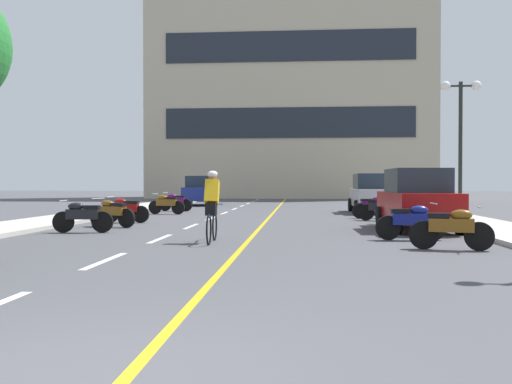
# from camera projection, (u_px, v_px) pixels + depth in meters

# --- Properties ---
(ground_plane) EXTENTS (140.00, 140.00, 0.00)m
(ground_plane) POSITION_uv_depth(u_px,v_px,m) (266.00, 214.00, 24.92)
(ground_plane) COLOR #47474C
(curb_left) EXTENTS (2.40, 72.00, 0.12)m
(curb_left) POSITION_uv_depth(u_px,v_px,m) (128.00, 209.00, 28.47)
(curb_left) COLOR #B7B2A8
(curb_left) RESTS_ON ground
(curb_right) EXTENTS (2.40, 72.00, 0.12)m
(curb_right) POSITION_uv_depth(u_px,v_px,m) (418.00, 210.00, 27.34)
(curb_right) COLOR #B7B2A8
(curb_right) RESTS_ON ground
(lane_dash_1) EXTENTS (0.14, 2.20, 0.01)m
(lane_dash_1) POSITION_uv_depth(u_px,v_px,m) (105.00, 261.00, 10.12)
(lane_dash_1) COLOR silver
(lane_dash_1) RESTS_ON ground
(lane_dash_2) EXTENTS (0.14, 2.20, 0.01)m
(lane_dash_2) POSITION_uv_depth(u_px,v_px,m) (160.00, 239.00, 14.11)
(lane_dash_2) COLOR silver
(lane_dash_2) RESTS_ON ground
(lane_dash_3) EXTENTS (0.14, 2.20, 0.01)m
(lane_dash_3) POSITION_uv_depth(u_px,v_px,m) (191.00, 226.00, 18.10)
(lane_dash_3) COLOR silver
(lane_dash_3) RESTS_ON ground
(lane_dash_4) EXTENTS (0.14, 2.20, 0.01)m
(lane_dash_4) POSITION_uv_depth(u_px,v_px,m) (211.00, 218.00, 22.08)
(lane_dash_4) COLOR silver
(lane_dash_4) RESTS_ON ground
(lane_dash_5) EXTENTS (0.14, 2.20, 0.01)m
(lane_dash_5) POSITION_uv_depth(u_px,v_px,m) (224.00, 213.00, 26.07)
(lane_dash_5) COLOR silver
(lane_dash_5) RESTS_ON ground
(lane_dash_6) EXTENTS (0.14, 2.20, 0.01)m
(lane_dash_6) POSITION_uv_depth(u_px,v_px,m) (234.00, 209.00, 30.06)
(lane_dash_6) COLOR silver
(lane_dash_6) RESTS_ON ground
(lane_dash_7) EXTENTS (0.14, 2.20, 0.01)m
(lane_dash_7) POSITION_uv_depth(u_px,v_px,m) (242.00, 206.00, 34.05)
(lane_dash_7) COLOR silver
(lane_dash_7) RESTS_ON ground
(lane_dash_8) EXTENTS (0.14, 2.20, 0.01)m
(lane_dash_8) POSITION_uv_depth(u_px,v_px,m) (248.00, 203.00, 38.03)
(lane_dash_8) COLOR silver
(lane_dash_8) RESTS_ON ground
(lane_dash_9) EXTENTS (0.14, 2.20, 0.01)m
(lane_dash_9) POSITION_uv_depth(u_px,v_px,m) (253.00, 201.00, 42.02)
(lane_dash_9) COLOR silver
(lane_dash_9) RESTS_ON ground
(lane_dash_10) EXTENTS (0.14, 2.20, 0.01)m
(lane_dash_10) POSITION_uv_depth(u_px,v_px,m) (257.00, 200.00, 46.01)
(lane_dash_10) COLOR silver
(lane_dash_10) RESTS_ON ground
(lane_dash_11) EXTENTS (0.14, 2.20, 0.01)m
(lane_dash_11) POSITION_uv_depth(u_px,v_px,m) (261.00, 198.00, 49.99)
(lane_dash_11) COLOR silver
(lane_dash_11) RESTS_ON ground
(centre_line_yellow) EXTENTS (0.12, 66.00, 0.01)m
(centre_line_yellow) POSITION_uv_depth(u_px,v_px,m) (275.00, 211.00, 27.89)
(centre_line_yellow) COLOR gold
(centre_line_yellow) RESTS_ON ground
(office_building) EXTENTS (25.67, 6.84, 21.99)m
(office_building) POSITION_uv_depth(u_px,v_px,m) (290.00, 79.00, 51.97)
(office_building) COLOR #BCAD93
(office_building) RESTS_ON ground
(street_lamp_mid) EXTENTS (1.46, 0.36, 5.01)m
(street_lamp_mid) POSITION_uv_depth(u_px,v_px,m) (461.00, 117.00, 20.59)
(street_lamp_mid) COLOR black
(street_lamp_mid) RESTS_ON curb_right
(parked_car_near) EXTENTS (1.99, 4.23, 1.82)m
(parked_car_near) POSITION_uv_depth(u_px,v_px,m) (417.00, 199.00, 16.65)
(parked_car_near) COLOR black
(parked_car_near) RESTS_ON ground
(parked_car_mid) EXTENTS (1.95, 4.22, 1.82)m
(parked_car_mid) POSITION_uv_depth(u_px,v_px,m) (372.00, 193.00, 26.14)
(parked_car_mid) COLOR black
(parked_car_mid) RESTS_ON ground
(parked_car_far) EXTENTS (2.04, 4.26, 1.82)m
(parked_car_far) POSITION_uv_depth(u_px,v_px,m) (200.00, 191.00, 34.92)
(parked_car_far) COLOR black
(parked_car_far) RESTS_ON ground
(motorcycle_2) EXTENTS (1.68, 0.64, 0.92)m
(motorcycle_2) POSITION_uv_depth(u_px,v_px,m) (452.00, 227.00, 11.73)
(motorcycle_2) COLOR black
(motorcycle_2) RESTS_ON ground
(motorcycle_3) EXTENTS (1.70, 0.60, 0.92)m
(motorcycle_3) POSITION_uv_depth(u_px,v_px,m) (411.00, 221.00, 13.72)
(motorcycle_3) COLOR black
(motorcycle_3) RESTS_ON ground
(motorcycle_4) EXTENTS (1.70, 0.60, 0.92)m
(motorcycle_4) POSITION_uv_depth(u_px,v_px,m) (82.00, 216.00, 15.81)
(motorcycle_4) COLOR black
(motorcycle_4) RESTS_ON ground
(motorcycle_5) EXTENTS (1.64, 0.80, 0.92)m
(motorcycle_5) POSITION_uv_depth(u_px,v_px,m) (112.00, 212.00, 17.79)
(motorcycle_5) COLOR black
(motorcycle_5) RESTS_ON ground
(motorcycle_6) EXTENTS (1.70, 0.60, 0.92)m
(motorcycle_6) POSITION_uv_depth(u_px,v_px,m) (125.00, 209.00, 19.75)
(motorcycle_6) COLOR black
(motorcycle_6) RESTS_ON ground
(motorcycle_7) EXTENTS (1.67, 0.69, 0.92)m
(motorcycle_7) POSITION_uv_depth(u_px,v_px,m) (381.00, 208.00, 20.72)
(motorcycle_7) COLOR black
(motorcycle_7) RESTS_ON ground
(motorcycle_8) EXTENTS (1.65, 0.75, 0.92)m
(motorcycle_8) POSITION_uv_depth(u_px,v_px,m) (373.00, 206.00, 22.21)
(motorcycle_8) COLOR black
(motorcycle_8) RESTS_ON ground
(motorcycle_9) EXTENTS (1.69, 0.60, 0.92)m
(motorcycle_9) POSITION_uv_depth(u_px,v_px,m) (166.00, 204.00, 25.08)
(motorcycle_9) COLOR black
(motorcycle_9) RESTS_ON ground
(motorcycle_10) EXTENTS (1.70, 0.60, 0.92)m
(motorcycle_10) POSITION_uv_depth(u_px,v_px,m) (175.00, 202.00, 27.77)
(motorcycle_10) COLOR black
(motorcycle_10) RESTS_ON ground
(cyclist_rider) EXTENTS (0.42, 1.77, 1.71)m
(cyclist_rider) POSITION_uv_depth(u_px,v_px,m) (212.00, 205.00, 13.24)
(cyclist_rider) COLOR black
(cyclist_rider) RESTS_ON ground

